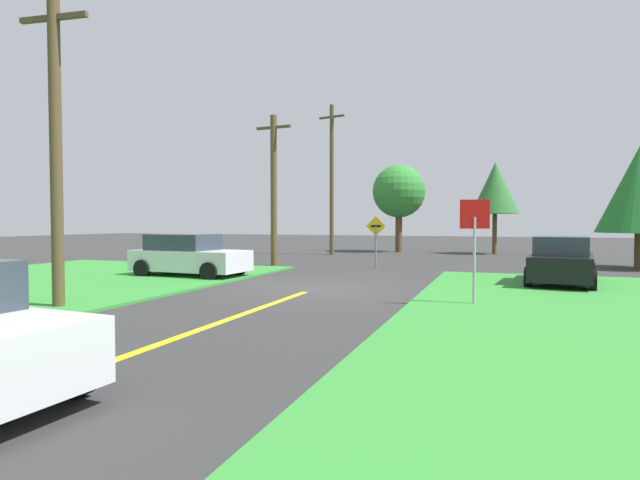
{
  "coord_description": "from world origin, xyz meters",
  "views": [
    {
      "loc": [
        5.46,
        -14.86,
        2.09
      ],
      "look_at": [
        -0.73,
        2.36,
        1.42
      ],
      "focal_mm": 28.47,
      "sensor_mm": 36.0,
      "label": 1
    }
  ],
  "objects_px": {
    "utility_pole_far": "(332,178)",
    "pine_tree_center": "(495,188)",
    "parked_car_near_building": "(189,256)",
    "oak_tree_right": "(640,189)",
    "stop_sign": "(475,232)",
    "utility_pole_mid": "(274,188)",
    "utility_pole_near": "(56,146)",
    "oak_tree_left": "(399,192)",
    "car_on_crossroad": "(562,261)",
    "direction_sign": "(376,236)"
  },
  "relations": [
    {
      "from": "utility_pole_far",
      "to": "pine_tree_center",
      "type": "xyz_separation_m",
      "value": [
        9.69,
        4.17,
        -0.63
      ]
    },
    {
      "from": "parked_car_near_building",
      "to": "oak_tree_right",
      "type": "relative_size",
      "value": 0.81
    },
    {
      "from": "stop_sign",
      "to": "parked_car_near_building",
      "type": "bearing_deg",
      "value": -30.67
    },
    {
      "from": "stop_sign",
      "to": "parked_car_near_building",
      "type": "height_order",
      "value": "stop_sign"
    },
    {
      "from": "utility_pole_mid",
      "to": "pine_tree_center",
      "type": "xyz_separation_m",
      "value": [
        9.71,
        12.76,
        0.58
      ]
    },
    {
      "from": "utility_pole_mid",
      "to": "utility_pole_near",
      "type": "bearing_deg",
      "value": -89.03
    },
    {
      "from": "oak_tree_left",
      "to": "pine_tree_center",
      "type": "xyz_separation_m",
      "value": [
        6.23,
        -0.02,
        0.09
      ]
    },
    {
      "from": "parked_car_near_building",
      "to": "utility_pole_mid",
      "type": "height_order",
      "value": "utility_pole_mid"
    },
    {
      "from": "parked_car_near_building",
      "to": "utility_pole_far",
      "type": "xyz_separation_m",
      "value": [
        0.95,
        14.18,
        4.05
      ]
    },
    {
      "from": "utility_pole_far",
      "to": "oak_tree_right",
      "type": "relative_size",
      "value": 1.72
    },
    {
      "from": "stop_sign",
      "to": "car_on_crossroad",
      "type": "height_order",
      "value": "stop_sign"
    },
    {
      "from": "utility_pole_mid",
      "to": "oak_tree_left",
      "type": "xyz_separation_m",
      "value": [
        3.48,
        12.78,
        0.49
      ]
    },
    {
      "from": "direction_sign",
      "to": "utility_pole_mid",
      "type": "bearing_deg",
      "value": -175.45
    },
    {
      "from": "utility_pole_far",
      "to": "parked_car_near_building",
      "type": "bearing_deg",
      "value": -93.84
    },
    {
      "from": "utility_pole_near",
      "to": "utility_pole_mid",
      "type": "distance_m",
      "value": 12.6
    },
    {
      "from": "car_on_crossroad",
      "to": "utility_pole_near",
      "type": "height_order",
      "value": "utility_pole_near"
    },
    {
      "from": "car_on_crossroad",
      "to": "utility_pole_near",
      "type": "xyz_separation_m",
      "value": [
        -11.79,
        -8.96,
        3.06
      ]
    },
    {
      "from": "pine_tree_center",
      "to": "oak_tree_right",
      "type": "height_order",
      "value": "pine_tree_center"
    },
    {
      "from": "utility_pole_far",
      "to": "oak_tree_right",
      "type": "distance_m",
      "value": 16.52
    },
    {
      "from": "oak_tree_left",
      "to": "oak_tree_right",
      "type": "height_order",
      "value": "oak_tree_left"
    },
    {
      "from": "stop_sign",
      "to": "utility_pole_far",
      "type": "relative_size",
      "value": 0.28
    },
    {
      "from": "pine_tree_center",
      "to": "oak_tree_left",
      "type": "bearing_deg",
      "value": 179.82
    },
    {
      "from": "direction_sign",
      "to": "pine_tree_center",
      "type": "xyz_separation_m",
      "value": [
        4.88,
        12.38,
        2.78
      ]
    },
    {
      "from": "direction_sign",
      "to": "oak_tree_right",
      "type": "relative_size",
      "value": 0.43
    },
    {
      "from": "parked_car_near_building",
      "to": "utility_pole_mid",
      "type": "bearing_deg",
      "value": 83.4
    },
    {
      "from": "direction_sign",
      "to": "oak_tree_left",
      "type": "xyz_separation_m",
      "value": [
        -1.36,
        12.4,
        2.69
      ]
    },
    {
      "from": "utility_pole_mid",
      "to": "utility_pole_far",
      "type": "bearing_deg",
      "value": 89.87
    },
    {
      "from": "utility_pole_far",
      "to": "oak_tree_left",
      "type": "bearing_deg",
      "value": 50.44
    },
    {
      "from": "car_on_crossroad",
      "to": "pine_tree_center",
      "type": "relative_size",
      "value": 0.73
    },
    {
      "from": "car_on_crossroad",
      "to": "utility_pole_near",
      "type": "relative_size",
      "value": 0.58
    },
    {
      "from": "stop_sign",
      "to": "parked_car_near_building",
      "type": "xyz_separation_m",
      "value": [
        -10.45,
        3.27,
        -1.03
      ]
    },
    {
      "from": "utility_pole_mid",
      "to": "oak_tree_right",
      "type": "distance_m",
      "value": 16.35
    },
    {
      "from": "car_on_crossroad",
      "to": "direction_sign",
      "type": "height_order",
      "value": "direction_sign"
    },
    {
      "from": "utility_pole_near",
      "to": "oak_tree_left",
      "type": "relative_size",
      "value": 1.25
    },
    {
      "from": "utility_pole_near",
      "to": "utility_pole_far",
      "type": "bearing_deg",
      "value": 90.52
    },
    {
      "from": "car_on_crossroad",
      "to": "oak_tree_left",
      "type": "xyz_separation_m",
      "value": [
        -8.52,
        16.42,
        3.34
      ]
    },
    {
      "from": "utility_pole_far",
      "to": "pine_tree_center",
      "type": "relative_size",
      "value": 1.59
    },
    {
      "from": "utility_pole_far",
      "to": "oak_tree_left",
      "type": "height_order",
      "value": "utility_pole_far"
    },
    {
      "from": "parked_car_near_building",
      "to": "oak_tree_left",
      "type": "height_order",
      "value": "oak_tree_left"
    },
    {
      "from": "utility_pole_mid",
      "to": "oak_tree_left",
      "type": "bearing_deg",
      "value": 74.77
    },
    {
      "from": "stop_sign",
      "to": "oak_tree_left",
      "type": "distance_m",
      "value": 22.59
    },
    {
      "from": "utility_pole_near",
      "to": "pine_tree_center",
      "type": "bearing_deg",
      "value": 69.46
    },
    {
      "from": "oak_tree_left",
      "to": "pine_tree_center",
      "type": "relative_size",
      "value": 1.01
    },
    {
      "from": "stop_sign",
      "to": "pine_tree_center",
      "type": "xyz_separation_m",
      "value": [
        0.19,
        21.62,
        2.4
      ]
    },
    {
      "from": "utility_pole_near",
      "to": "direction_sign",
      "type": "distance_m",
      "value": 13.98
    },
    {
      "from": "pine_tree_center",
      "to": "utility_pole_near",
      "type": "bearing_deg",
      "value": -110.54
    },
    {
      "from": "direction_sign",
      "to": "oak_tree_left",
      "type": "distance_m",
      "value": 12.76
    },
    {
      "from": "stop_sign",
      "to": "pine_tree_center",
      "type": "relative_size",
      "value": 0.44
    },
    {
      "from": "parked_car_near_building",
      "to": "oak_tree_right",
      "type": "distance_m",
      "value": 19.53
    },
    {
      "from": "stop_sign",
      "to": "oak_tree_right",
      "type": "distance_m",
      "value": 14.47
    }
  ]
}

